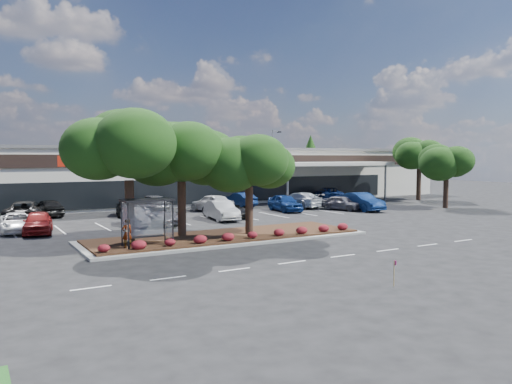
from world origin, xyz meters
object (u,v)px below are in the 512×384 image
light_pole (273,170)px  car_0 (17,223)px  car_1 (38,222)px  survey_stake (394,270)px

light_pole → car_0: bearing=-156.0°
light_pole → car_1: 31.28m
car_0 → car_1: size_ratio=1.08×
car_0 → car_1: (1.20, -1.39, 0.09)m
car_1 → survey_stake: bearing=-54.8°
survey_stake → car_1: (-10.61, 22.15, 0.09)m
survey_stake → light_pole: bearing=64.9°
light_pole → car_0: (-28.88, -12.88, -3.02)m
light_pole → car_0: 31.77m
car_0 → car_1: 1.84m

